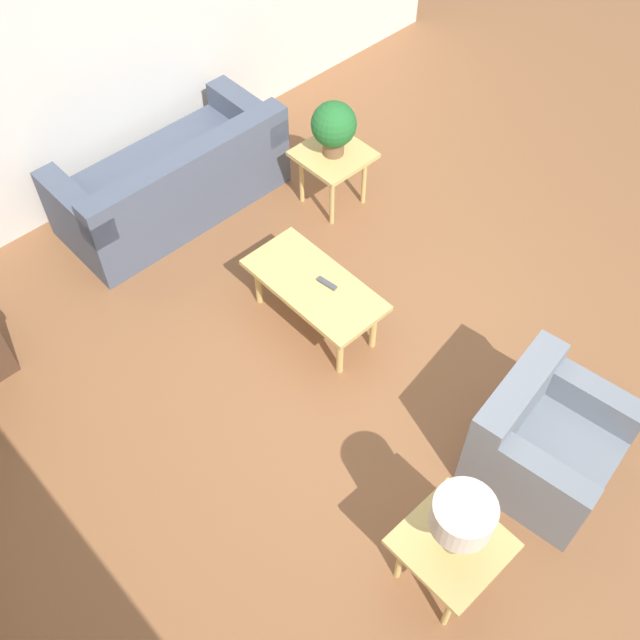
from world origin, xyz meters
TOP-DOWN VIEW (x-y plane):
  - ground_plane at (0.00, 0.00)m, footprint 14.00×14.00m
  - wall_right at (3.06, 0.00)m, footprint 0.12×7.20m
  - sofa at (2.37, 0.11)m, footprint 0.86×1.90m
  - armchair at (-1.20, -0.15)m, footprint 0.91×0.95m
  - coffee_table at (0.65, 0.10)m, footprint 1.07×0.51m
  - side_table_plant at (1.53, -0.92)m, footprint 0.55×0.55m
  - side_table_lamp at (-1.29, 0.86)m, footprint 0.55×0.55m
  - potted_plant at (1.53, -0.92)m, footprint 0.37×0.37m
  - table_lamp at (-1.29, 0.86)m, footprint 0.34×0.34m
  - remote_control at (0.59, 0.04)m, footprint 0.16×0.06m

SIDE VIEW (x-z plane):
  - ground_plane at x=0.00m, z-range 0.00..0.00m
  - sofa at x=2.37m, z-range -0.09..0.69m
  - armchair at x=-1.20m, z-range -0.07..0.68m
  - coffee_table at x=0.65m, z-range 0.17..0.63m
  - side_table_plant at x=1.53m, z-range 0.19..0.72m
  - side_table_lamp at x=-1.29m, z-range 0.19..0.72m
  - remote_control at x=0.59m, z-range 0.45..0.47m
  - potted_plant at x=1.53m, z-range 0.56..1.03m
  - table_lamp at x=-1.29m, z-range 0.62..1.09m
  - wall_right at x=3.06m, z-range 0.00..2.70m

